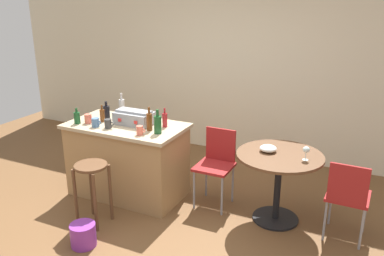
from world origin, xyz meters
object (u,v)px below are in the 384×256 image
Objects in this scene: cup_3 at (88,119)px; plastic_bucket at (83,235)px; toolbox at (134,117)px; cup_0 at (96,122)px; cup_2 at (140,130)px; kitchen_island at (128,159)px; bottle_6 at (107,112)px; serving_bowl at (268,148)px; dining_table at (279,171)px; bottle_3 at (165,120)px; bottle_0 at (102,115)px; bottle_1 at (158,124)px; wine_glass at (306,150)px; bottle_4 at (149,121)px; wooden_stool at (92,180)px; bottle_5 at (122,107)px; folding_chair_near at (348,194)px; cup_1 at (108,124)px; bottle_2 at (77,118)px; folding_chair_far at (216,161)px.

cup_3 reaches higher than plastic_bucket.
toolbox is 3.52× the size of cup_0.
cup_0 is 1.15× the size of cup_2.
kitchen_island is 11.64× the size of cup_3.
bottle_6 is 1.18× the size of serving_bowl.
dining_table is 4.07× the size of bottle_3.
cup_2 is 0.78m from cup_3.
bottle_0 is 0.75× the size of bottle_1.
bottle_4 is at bearing -172.91° from wine_glass.
wooden_stool is 5.43× the size of cup_0.
bottle_3 is 0.92m from cup_3.
bottle_0 is 0.70× the size of bottle_5.
plastic_bucket is (0.64, -0.96, -0.83)m from cup_3.
dining_table is 1.75m from toolbox.
bottle_0 is (-0.39, -0.09, -0.00)m from toolbox.
cup_2 is at bearing -1.42° from cup_0.
wooden_stool is 2.57m from folding_chair_near.
bottle_3 reaches higher than toolbox.
cup_1 is (-0.46, -0.14, -0.05)m from bottle_4.
dining_table is 1.50m from bottle_4.
bottle_3 is at bearing 25.49° from cup_0.
toolbox is at bearing 87.18° from wooden_stool.
bottle_1 is (0.45, 0.61, 0.50)m from wooden_stool.
cup_3 reaches higher than wooden_stool.
bottle_2 is at bearing -155.46° from toolbox.
folding_chair_far is (-0.73, 0.07, -0.05)m from dining_table.
kitchen_island is 0.67m from cup_3.
dining_table is 1.02× the size of folding_chair_far.
cup_1 is at bearing -171.48° from bottle_1.
folding_chair_far is 1.37m from bottle_5.
plastic_bucket is at bearing -137.54° from serving_bowl.
bottle_2 reaches higher than cup_3.
bottle_1 is 2.16× the size of cup_0.
bottle_2 is 0.65× the size of bottle_5.
kitchen_island is 11.94× the size of cup_1.
bottle_0 reaches higher than folding_chair_far.
cup_0 is at bearing -172.62° from cup_1.
serving_bowl is at bearing 7.17° from kitchen_island.
cup_3 is (0.10, 0.07, -0.02)m from bottle_2.
bottle_1 is at bearing 6.20° from bottle_2.
bottle_1 is at bearing 2.36° from cup_3.
dining_table is 3.62× the size of plastic_bucket.
cup_2 is at bearing -163.68° from dining_table.
folding_chair_near is 2.87m from bottle_6.
kitchen_island is 4.81× the size of bottle_5.
wooden_stool is 2.33× the size of bottle_5.
kitchen_island is 5.58× the size of plastic_bucket.
bottle_4 is 2.15× the size of cup_0.
bottle_0 is at bearing 162.55° from cup_2.
bottle_1 is at bearing -79.63° from bottle_3.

